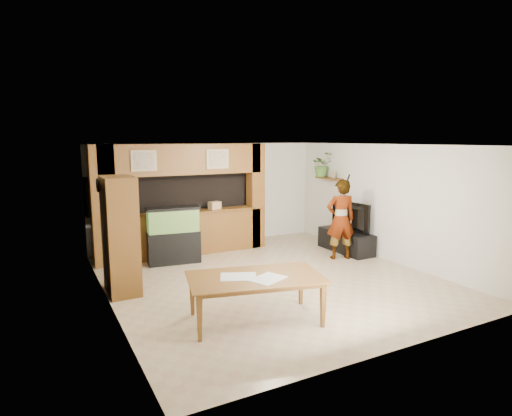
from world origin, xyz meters
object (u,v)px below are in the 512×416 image
person (341,219)px  dining_table (256,300)px  aquarium (174,236)px  television (347,217)px  pantry_cabinet (120,235)px

person → dining_table: size_ratio=0.92×
aquarium → person: bearing=-15.2°
aquarium → television: size_ratio=1.02×
person → dining_table: person is taller
pantry_cabinet → aquarium: size_ratio=1.66×
pantry_cabinet → person: 4.83m
aquarium → pantry_cabinet: bearing=-128.2°
television → dining_table: size_ratio=0.62×
pantry_cabinet → television: (5.35, 0.36, -0.18)m
aquarium → dining_table: size_ratio=0.63×
pantry_cabinet → dining_table: (1.52, -2.23, -0.69)m
dining_table → person: bearing=46.4°
aquarium → television: bearing=-6.9°
television → person: person is taller
person → dining_table: (-3.30, -2.16, -0.56)m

